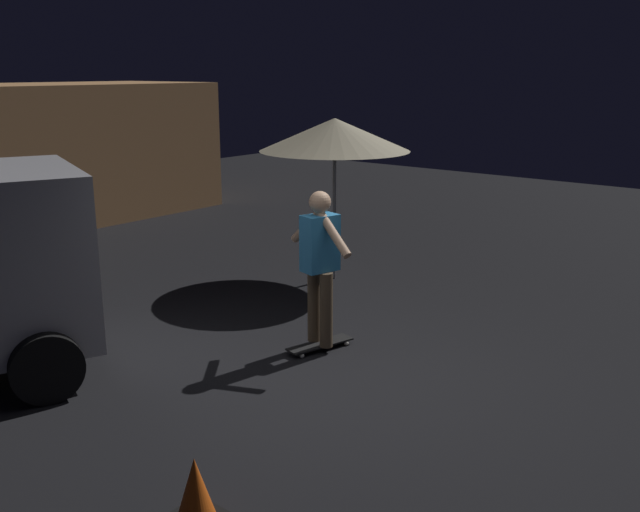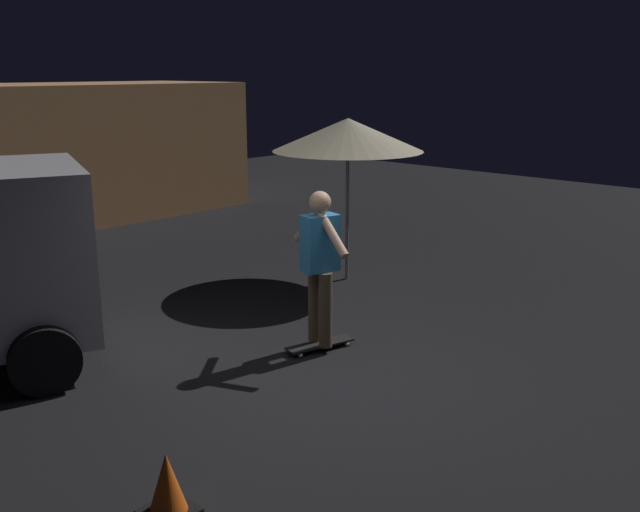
# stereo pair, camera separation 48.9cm
# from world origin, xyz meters

# --- Properties ---
(ground_plane) EXTENTS (28.00, 28.00, 0.00)m
(ground_plane) POSITION_xyz_m (0.00, 0.00, 0.00)
(ground_plane) COLOR black
(patio_umbrella) EXTENTS (2.10, 2.10, 2.30)m
(patio_umbrella) POSITION_xyz_m (2.82, 2.15, 2.07)
(patio_umbrella) COLOR slate
(patio_umbrella) RESTS_ON ground_plane
(skateboard_ridden) EXTENTS (0.81, 0.39, 0.07)m
(skateboard_ridden) POSITION_xyz_m (0.58, 0.60, 0.06)
(skateboard_ridden) COLOR black
(skateboard_ridden) RESTS_ON ground_plane
(skater) EXTENTS (0.42, 0.97, 1.67)m
(skater) POSITION_xyz_m (0.58, 0.60, 1.04)
(skater) COLOR brown
(skater) RESTS_ON skateboard_ridden
(traffic_cone) EXTENTS (0.34, 0.34, 0.46)m
(traffic_cone) POSITION_xyz_m (-2.31, -0.66, 0.21)
(traffic_cone) COLOR black
(traffic_cone) RESTS_ON ground_plane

